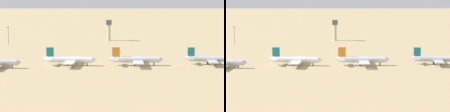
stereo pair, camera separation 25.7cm
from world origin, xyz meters
TOP-DOWN VIEW (x-y plane):
  - ground at (0.00, 0.00)m, footprint 4000.00×4000.00m
  - parked_jet_teal_2 at (-48.38, 13.13)m, footprint 37.17×31.54m
  - parked_jet_orange_3 at (-3.28, 10.68)m, footprint 37.92×31.88m
  - parked_jet_teal_4 at (47.83, 12.56)m, footprint 35.39×29.97m
  - control_tower at (-15.27, 149.74)m, footprint 5.20×5.20m
  - light_pole_mid at (-106.48, 121.19)m, footprint 1.80×0.50m

SIDE VIEW (x-z plane):
  - ground at x=0.00m, z-range 0.00..0.00m
  - parked_jet_teal_4 at x=47.83m, z-range -2.01..9.67m
  - parked_jet_teal_2 at x=-48.38m, z-range -2.12..10.17m
  - parked_jet_orange_3 at x=-3.28m, z-range -2.16..10.37m
  - light_pole_mid at x=-106.48m, z-range 1.22..17.49m
  - control_tower at x=-15.27m, z-range 2.04..21.80m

